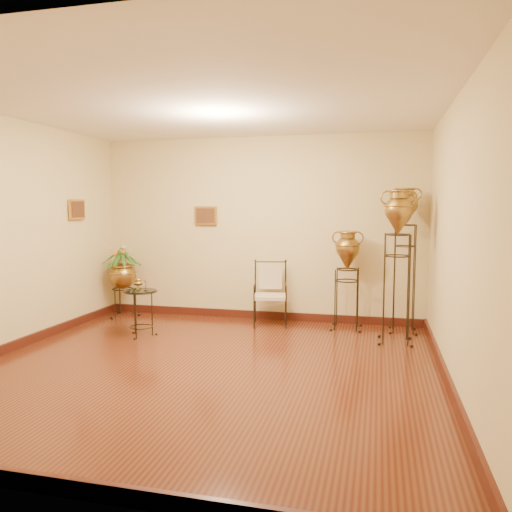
% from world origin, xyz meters
% --- Properties ---
extents(ground, '(5.00, 5.00, 0.00)m').
position_xyz_m(ground, '(0.00, 0.00, 0.00)').
color(ground, '#562814').
rests_on(ground, ground).
extents(room_shell, '(5.02, 5.02, 2.81)m').
position_xyz_m(room_shell, '(-0.01, 0.01, 1.73)').
color(room_shell, '#CBC483').
rests_on(room_shell, ground).
extents(amphora_tall, '(0.44, 0.44, 2.02)m').
position_xyz_m(amphora_tall, '(2.15, 2.15, 1.03)').
color(amphora_tall, black).
rests_on(amphora_tall, ground).
extents(amphora_mid, '(0.55, 0.55, 1.97)m').
position_xyz_m(amphora_mid, '(2.03, 1.56, 1.00)').
color(amphora_mid, black).
rests_on(amphora_mid, ground).
extents(amphora_short, '(0.56, 0.56, 1.43)m').
position_xyz_m(amphora_short, '(1.37, 2.15, 0.71)').
color(amphora_short, black).
rests_on(amphora_short, ground).
extents(planter_urn, '(0.89, 0.89, 1.27)m').
position_xyz_m(planter_urn, '(-2.15, 2.15, 0.71)').
color(planter_urn, black).
rests_on(planter_urn, ground).
extents(armchair, '(0.61, 0.58, 0.94)m').
position_xyz_m(armchair, '(0.27, 2.08, 0.47)').
color(armchair, black).
rests_on(armchair, ground).
extents(side_table, '(0.46, 0.46, 0.79)m').
position_xyz_m(side_table, '(-1.28, 1.06, 0.33)').
color(side_table, black).
rests_on(side_table, ground).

